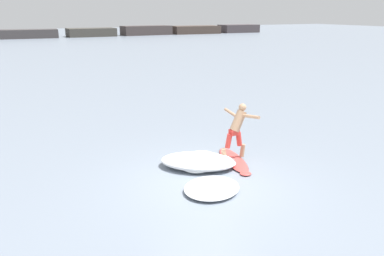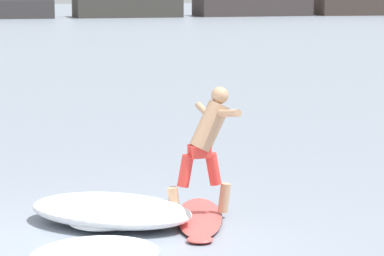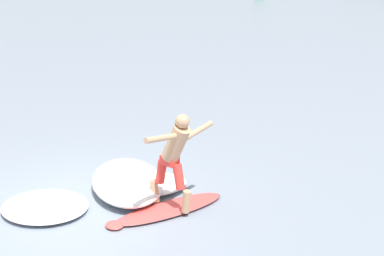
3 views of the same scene
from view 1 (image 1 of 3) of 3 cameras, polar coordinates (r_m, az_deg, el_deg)
The scene contains 7 objects.
ground_plane at distance 9.77m, azimuth 2.37°, elevation -8.32°, with size 200.00×200.00×0.00m, color gray.
rock_jetty_breakwater at distance 71.17m, azimuth -15.41°, elevation 13.97°, with size 71.17×5.25×1.96m.
surfboard at distance 11.14m, azimuth 6.35°, elevation -4.90°, with size 1.03×2.21×0.21m.
surfer at distance 10.90m, azimuth 6.91°, elevation 0.19°, with size 0.86×1.58×1.64m.
wave_foam_at_tail at distance 10.63m, azimuth 0.97°, elevation -5.08°, with size 2.47×2.22×0.35m.
wave_foam_at_nose at distance 10.87m, azimuth 1.11°, elevation -5.06°, with size 1.94×2.04×0.18m.
wave_foam_beside at distance 9.33m, azimuth 3.01°, elevation -9.09°, with size 1.84×1.75×0.16m.
Camera 1 is at (-4.25, -7.73, 4.22)m, focal length 35.00 mm.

